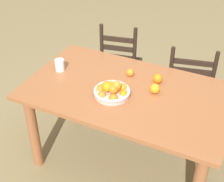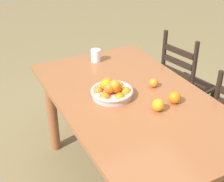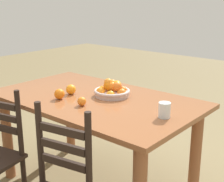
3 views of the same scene
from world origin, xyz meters
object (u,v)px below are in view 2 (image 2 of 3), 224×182
orange_loose_0 (158,105)px  drinking_glass (96,56)px  orange_loose_1 (175,98)px  orange_loose_2 (154,83)px  dining_table (132,115)px  chair_by_cabinet (184,87)px  fruit_bowl (112,91)px

orange_loose_0 → drinking_glass: size_ratio=0.78×
orange_loose_1 → orange_loose_2: 0.23m
orange_loose_2 → orange_loose_1: bearing=0.3°
orange_loose_0 → orange_loose_2: orange_loose_0 is taller
orange_loose_2 → drinking_glass: size_ratio=0.63×
dining_table → orange_loose_1: (0.17, 0.20, 0.17)m
orange_loose_1 → orange_loose_2: size_ratio=1.25×
orange_loose_0 → orange_loose_1: size_ratio=0.99×
chair_by_cabinet → orange_loose_0: (0.60, -0.71, 0.36)m
orange_loose_1 → drinking_glass: size_ratio=0.79×
drinking_glass → chair_by_cabinet: bearing=73.8°
fruit_bowl → orange_loose_1: 0.40m
chair_by_cabinet → orange_loose_2: size_ratio=15.50×
drinking_glass → orange_loose_2: bearing=17.2°
chair_by_cabinet → orange_loose_2: chair_by_cabinet is taller
fruit_bowl → drinking_glass: fruit_bowl is taller
chair_by_cabinet → orange_loose_1: bearing=123.9°
fruit_bowl → drinking_glass: size_ratio=2.81×
chair_by_cabinet → orange_loose_2: (0.34, -0.58, 0.35)m
orange_loose_1 → drinking_glass: (-0.80, -0.17, 0.01)m
drinking_glass → orange_loose_1: bearing=12.4°
fruit_bowl → orange_loose_1: fruit_bowl is taller
dining_table → orange_loose_2: 0.27m
orange_loose_2 → drinking_glass: drinking_glass is taller
fruit_bowl → orange_loose_0: (0.27, 0.17, -0.00)m
orange_loose_1 → dining_table: bearing=-130.3°
orange_loose_0 → dining_table: bearing=-162.9°
dining_table → orange_loose_1: bearing=49.7°
fruit_bowl → drinking_glass: bearing=165.9°
chair_by_cabinet → fruit_bowl: bearing=99.1°
orange_loose_0 → drinking_glass: 0.82m
fruit_bowl → chair_by_cabinet: bearing=110.3°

